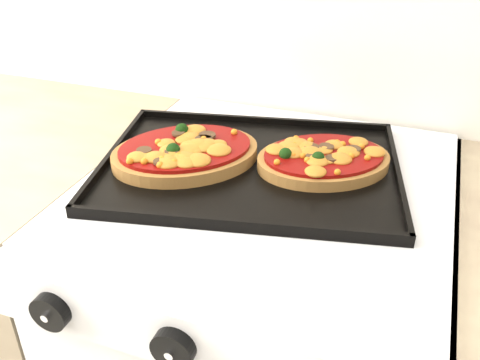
% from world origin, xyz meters
% --- Properties ---
extents(control_panel, '(0.60, 0.02, 0.09)m').
position_xyz_m(control_panel, '(0.01, 1.39, 0.85)').
color(control_panel, silver).
rests_on(control_panel, stove).
extents(knob_left, '(0.05, 0.02, 0.05)m').
position_xyz_m(knob_left, '(-0.19, 1.37, 0.85)').
color(knob_left, black).
rests_on(knob_left, control_panel).
extents(knob_center, '(0.06, 0.02, 0.06)m').
position_xyz_m(knob_center, '(-0.01, 1.37, 0.85)').
color(knob_center, black).
rests_on(knob_center, control_panel).
extents(baking_tray, '(0.56, 0.46, 0.02)m').
position_xyz_m(baking_tray, '(-0.03, 1.72, 0.92)').
color(baking_tray, black).
rests_on(baking_tray, stove).
extents(pizza_left, '(0.31, 0.30, 0.04)m').
position_xyz_m(pizza_left, '(-0.14, 1.70, 0.94)').
color(pizza_left, olive).
rests_on(pizza_left, baking_tray).
extents(pizza_right, '(0.28, 0.26, 0.03)m').
position_xyz_m(pizza_right, '(0.08, 1.76, 0.94)').
color(pizza_right, olive).
rests_on(pizza_right, baking_tray).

